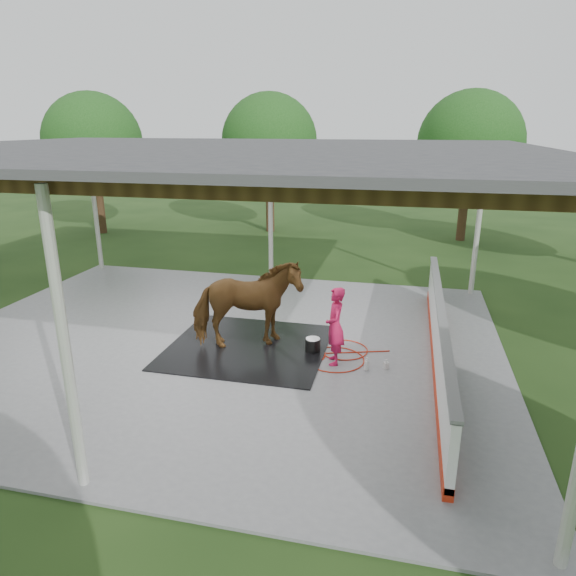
% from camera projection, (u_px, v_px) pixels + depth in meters
% --- Properties ---
extents(ground, '(100.00, 100.00, 0.00)m').
position_uv_depth(ground, '(215.00, 343.00, 11.06)').
color(ground, '#1E3814').
extents(concrete_slab, '(12.00, 10.00, 0.05)m').
position_uv_depth(concrete_slab, '(215.00, 342.00, 11.05)').
color(concrete_slab, slate).
rests_on(concrete_slab, ground).
extents(pavilion_structure, '(12.60, 10.60, 4.05)m').
position_uv_depth(pavilion_structure, '(206.00, 154.00, 9.85)').
color(pavilion_structure, beige).
rests_on(pavilion_structure, ground).
extents(dasher_board, '(0.16, 8.00, 1.15)m').
position_uv_depth(dasher_board, '(438.00, 337.00, 9.87)').
color(dasher_board, '#AA240E').
rests_on(dasher_board, concrete_slab).
extents(tree_belt, '(28.00, 28.00, 5.80)m').
position_uv_depth(tree_belt, '(236.00, 160.00, 10.67)').
color(tree_belt, '#382314').
rests_on(tree_belt, ground).
extents(rubber_mat, '(3.24, 3.04, 0.02)m').
position_uv_depth(rubber_mat, '(248.00, 347.00, 10.74)').
color(rubber_mat, black).
rests_on(rubber_mat, concrete_slab).
extents(horse, '(2.40, 1.81, 1.84)m').
position_uv_depth(horse, '(247.00, 305.00, 10.45)').
color(horse, brown).
rests_on(horse, rubber_mat).
extents(handler, '(0.48, 0.63, 1.54)m').
position_uv_depth(handler, '(335.00, 326.00, 9.82)').
color(handler, '#C21446').
rests_on(handler, concrete_slab).
extents(wash_bucket, '(0.31, 0.31, 0.29)m').
position_uv_depth(wash_bucket, '(313.00, 345.00, 10.49)').
color(wash_bucket, black).
rests_on(wash_bucket, concrete_slab).
extents(soap_bottle_a, '(0.14, 0.14, 0.26)m').
position_uv_depth(soap_bottle_a, '(367.00, 364.00, 9.70)').
color(soap_bottle_a, silver).
rests_on(soap_bottle_a, concrete_slab).
extents(soap_bottle_b, '(0.12, 0.12, 0.19)m').
position_uv_depth(soap_bottle_b, '(386.00, 364.00, 9.78)').
color(soap_bottle_b, '#338CD8').
rests_on(soap_bottle_b, concrete_slab).
extents(hose_coil, '(2.26, 1.59, 0.02)m').
position_uv_depth(hose_coil, '(323.00, 354.00, 10.39)').
color(hose_coil, '#B8230D').
rests_on(hose_coil, concrete_slab).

